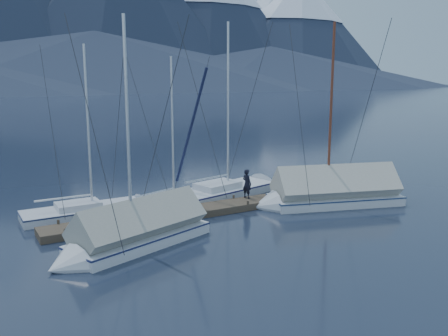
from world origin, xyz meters
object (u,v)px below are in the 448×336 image
at_px(sailboat_open_left, 102,210).
at_px(sailboat_open_mid, 180,201).
at_px(person, 247,184).
at_px(sailboat_covered_near, 324,195).
at_px(sailboat_covered_far, 129,237).
at_px(sailboat_open_right, 235,190).

bearing_deg(sailboat_open_left, sailboat_open_mid, -4.79).
bearing_deg(person, sailboat_open_left, 59.14).
height_order(sailboat_covered_near, sailboat_covered_far, sailboat_covered_near).
distance_m(sailboat_open_left, person, 7.58).
bearing_deg(sailboat_open_mid, person, -30.05).
distance_m(sailboat_open_left, sailboat_covered_far, 5.50).
bearing_deg(sailboat_covered_near, sailboat_open_left, 157.95).
distance_m(sailboat_open_mid, person, 3.71).
xyz_separation_m(sailboat_open_mid, person, (3.10, -1.79, 0.97)).
bearing_deg(sailboat_open_left, person, -16.51).
bearing_deg(sailboat_open_mid, sailboat_covered_near, -31.19).
distance_m(sailboat_open_left, sailboat_open_mid, 4.12).
relative_size(sailboat_open_left, sailboat_open_right, 0.85).
bearing_deg(sailboat_covered_near, sailboat_open_mid, 148.81).
xyz_separation_m(sailboat_covered_near, person, (-3.49, 2.20, 0.60)).
height_order(sailboat_open_right, person, sailboat_open_right).
xyz_separation_m(sailboat_open_mid, sailboat_covered_near, (6.59, -3.99, 0.37)).
xyz_separation_m(sailboat_covered_far, person, (7.68, 3.34, 0.64)).
distance_m(sailboat_open_right, sailboat_covered_far, 10.17).
height_order(sailboat_open_mid, sailboat_covered_near, sailboat_covered_near).
relative_size(sailboat_covered_near, sailboat_covered_far, 1.06).
xyz_separation_m(sailboat_open_mid, sailboat_open_right, (3.81, 0.62, 0.04)).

